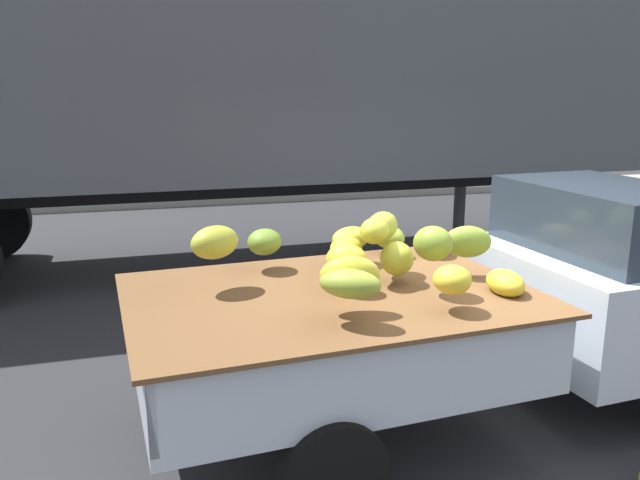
% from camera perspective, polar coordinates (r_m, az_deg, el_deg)
% --- Properties ---
extents(ground, '(220.00, 220.00, 0.00)m').
position_cam_1_polar(ground, '(5.36, 16.00, -13.99)').
color(ground, '#28282B').
extents(curb_strip, '(80.00, 0.80, 0.16)m').
position_cam_1_polar(curb_strip, '(14.16, -4.63, 3.91)').
color(curb_strip, gray).
rests_on(curb_strip, ground).
extents(pickup_truck, '(4.89, 2.19, 1.70)m').
position_cam_1_polar(pickup_truck, '(5.29, 20.30, -4.27)').
color(pickup_truck, silver).
rests_on(pickup_truck, ground).
extents(semi_trailer, '(12.06, 2.86, 3.95)m').
position_cam_1_polar(semi_trailer, '(8.92, -6.87, 14.14)').
color(semi_trailer, '#4C5156').
rests_on(semi_trailer, ground).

